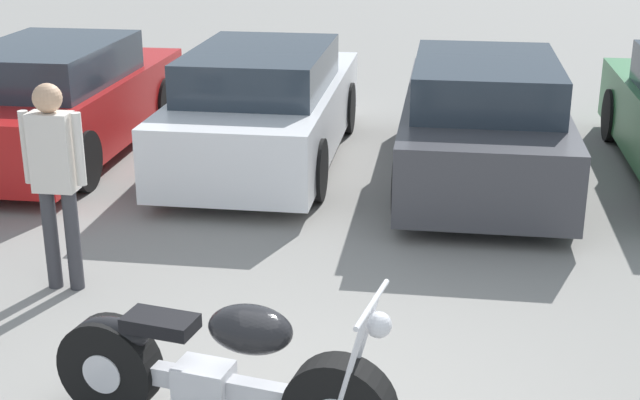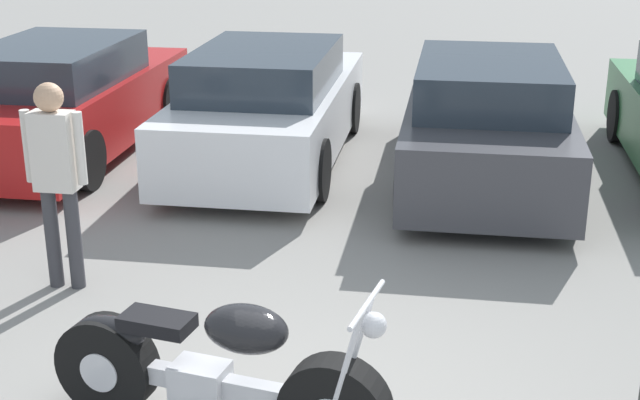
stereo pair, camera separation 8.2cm
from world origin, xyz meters
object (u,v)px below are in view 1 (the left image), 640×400
(parked_car_dark_grey, at_px, (482,121))
(motorcycle, at_px, (217,373))
(parked_car_white, at_px, (265,107))
(person_standing, at_px, (55,169))
(parked_car_red, at_px, (60,101))

(parked_car_dark_grey, bearing_deg, motorcycle, -107.61)
(parked_car_white, distance_m, parked_car_dark_grey, 2.59)
(person_standing, bearing_deg, parked_car_dark_grey, 45.01)
(parked_car_white, relative_size, person_standing, 2.59)
(parked_car_red, relative_size, person_standing, 2.59)
(person_standing, bearing_deg, parked_car_red, 113.57)
(parked_car_red, height_order, parked_car_white, same)
(parked_car_red, height_order, parked_car_dark_grey, same)
(motorcycle, height_order, parked_car_dark_grey, parked_car_dark_grey)
(motorcycle, distance_m, person_standing, 2.67)
(parked_car_white, bearing_deg, parked_car_red, -178.82)
(parked_car_white, bearing_deg, person_standing, -103.78)
(motorcycle, xyz_separation_m, parked_car_dark_grey, (1.70, 5.37, 0.25))
(parked_car_white, bearing_deg, parked_car_dark_grey, -6.67)
(parked_car_red, distance_m, person_standing, 4.11)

